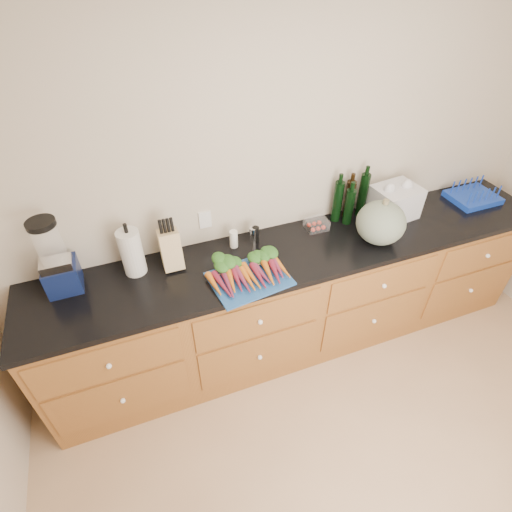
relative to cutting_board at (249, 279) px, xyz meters
name	(u,v)px	position (x,y,z in m)	size (l,w,h in m)	color
ground	(391,502)	(0.46, -1.14, -0.95)	(4.00, 4.00, 0.00)	#A37F5E
wall_back	(289,177)	(0.46, 0.48, 0.35)	(4.10, 0.05, 2.60)	beige
cabinets	(301,299)	(0.46, 0.16, -0.50)	(3.60, 0.64, 0.90)	brown
countertop	(306,250)	(0.46, 0.16, -0.03)	(3.64, 0.62, 0.04)	black
cutting_board	(249,279)	(0.00, 0.00, 0.00)	(0.46, 0.35, 0.01)	#1E4C8F
carrots	(247,271)	(0.00, 0.04, 0.03)	(0.47, 0.32, 0.06)	orange
squash	(381,223)	(0.95, 0.06, 0.14)	(0.32, 0.32, 0.29)	#576656
blender_appliance	(56,261)	(-1.04, 0.32, 0.20)	(0.19, 0.19, 0.48)	#0D1841
paper_towel	(132,252)	(-0.63, 0.32, 0.14)	(0.13, 0.13, 0.30)	silver
knife_block	(171,249)	(-0.40, 0.30, 0.12)	(0.12, 0.12, 0.25)	tan
grinder_salt	(234,239)	(0.01, 0.34, 0.06)	(0.05, 0.05, 0.12)	white
grinder_pepper	(256,234)	(0.17, 0.34, 0.05)	(0.05, 0.05, 0.12)	black
canister_chrome	(253,235)	(0.15, 0.34, 0.05)	(0.05, 0.05, 0.12)	silver
tomato_box	(316,224)	(0.62, 0.33, 0.03)	(0.15, 0.12, 0.07)	white
bottles	(350,200)	(0.90, 0.37, 0.14)	(0.27, 0.14, 0.33)	black
grocery_bag	(395,202)	(1.22, 0.28, 0.11)	(0.32, 0.25, 0.23)	white
dish_rack	(473,196)	(1.94, 0.24, 0.03)	(0.35, 0.28, 0.14)	#1234A5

